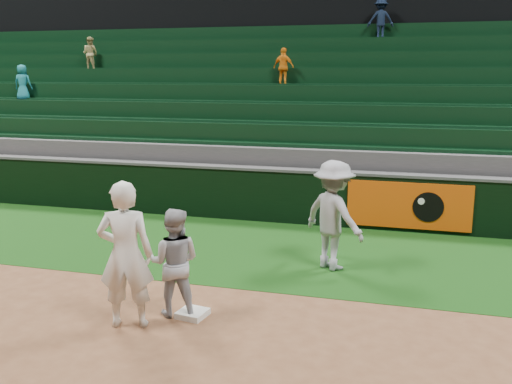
% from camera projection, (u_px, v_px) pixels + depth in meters
% --- Properties ---
extents(ground, '(70.00, 70.00, 0.00)m').
position_uv_depth(ground, '(191.00, 308.00, 8.37)').
color(ground, brown).
rests_on(ground, ground).
extents(foul_grass, '(36.00, 4.20, 0.01)m').
position_uv_depth(foul_grass, '(248.00, 248.00, 11.19)').
color(foul_grass, '#0F360D').
rests_on(foul_grass, ground).
extents(upper_deck, '(40.00, 12.00, 12.00)m').
position_uv_depth(upper_deck, '(345.00, 8.00, 23.57)').
color(upper_deck, black).
rests_on(upper_deck, ground).
extents(first_base, '(0.44, 0.44, 0.09)m').
position_uv_depth(first_base, '(193.00, 313.00, 8.08)').
color(first_base, white).
rests_on(first_base, ground).
extents(first_baseman, '(0.85, 0.68, 2.02)m').
position_uv_depth(first_baseman, '(126.00, 255.00, 7.60)').
color(first_baseman, white).
rests_on(first_baseman, ground).
extents(baserunner, '(0.86, 0.72, 1.56)m').
position_uv_depth(baserunner, '(174.00, 262.00, 8.01)').
color(baserunner, '#A7A9B2').
rests_on(baserunner, ground).
extents(base_coach, '(1.42, 1.29, 1.92)m').
position_uv_depth(base_coach, '(334.00, 215.00, 9.87)').
color(base_coach, '#9C9EA9').
rests_on(base_coach, foul_grass).
extents(field_wall, '(36.00, 0.45, 1.25)m').
position_uv_depth(field_wall, '(276.00, 194.00, 13.13)').
color(field_wall, black).
rests_on(field_wall, ground).
extents(stadium_seating, '(36.00, 5.95, 5.56)m').
position_uv_depth(stadium_seating, '(306.00, 132.00, 16.47)').
color(stadium_seating, '#3B3B3E').
rests_on(stadium_seating, ground).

